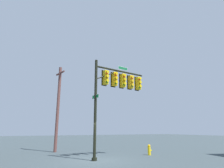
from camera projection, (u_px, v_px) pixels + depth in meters
name	position (u px, v px, depth m)	size (l,w,h in m)	color
ground_plane	(94.00, 161.00, 12.57)	(120.00, 120.00, 0.00)	#3B474B
signal_pole_assembly	(117.00, 86.00, 14.86)	(4.72, 1.29, 7.11)	black
utility_pole	(58.00, 106.00, 18.37)	(0.52, 1.78, 8.20)	brown
fire_hydrant	(149.00, 150.00, 15.47)	(0.33, 0.24, 0.83)	yellow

